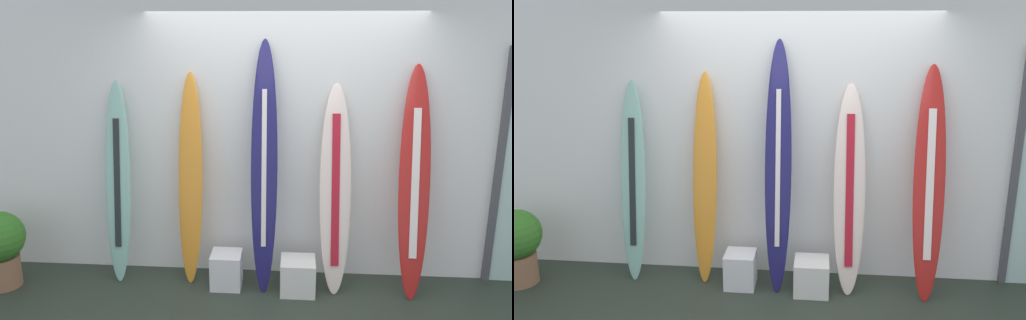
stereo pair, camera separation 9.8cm
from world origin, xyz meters
TOP-DOWN VIEW (x-y plane):
  - wall_back at (0.00, 1.30)m, footprint 7.20×0.20m
  - surfboard_seafoam at (-1.54, 1.00)m, footprint 0.24×0.32m
  - surfboard_sunset at (-0.85, 1.01)m, footprint 0.24×0.32m
  - surfboard_navy at (-0.16, 0.95)m, footprint 0.26×0.46m
  - surfboard_ivory at (0.48, 0.96)m, footprint 0.31×0.44m
  - surfboard_crimson at (1.17, 0.94)m, footprint 0.28×0.49m
  - display_block_left at (0.16, 0.82)m, footprint 0.32×0.32m
  - display_block_center at (-0.50, 0.87)m, footprint 0.28×0.28m
  - potted_plant at (-2.60, 0.72)m, footprint 0.47×0.47m

SIDE VIEW (x-z plane):
  - display_block_left at x=0.16m, z-range 0.00..0.31m
  - display_block_center at x=-0.50m, z-range 0.00..0.33m
  - potted_plant at x=-2.60m, z-range 0.05..0.78m
  - surfboard_ivory at x=0.48m, z-range -0.01..1.87m
  - surfboard_seafoam at x=-1.54m, z-range -0.02..1.88m
  - surfboard_sunset at x=-0.85m, z-range -0.02..1.96m
  - surfboard_crimson at x=1.17m, z-range 0.00..2.06m
  - surfboard_navy at x=-0.16m, z-range -0.01..2.26m
  - wall_back at x=0.00m, z-range 0.00..2.80m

